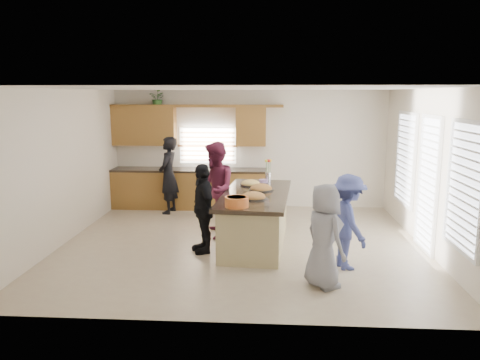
# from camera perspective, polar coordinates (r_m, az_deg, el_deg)

# --- Properties ---
(floor) EXTENTS (6.50, 6.50, 0.00)m
(floor) POSITION_cam_1_polar(r_m,az_deg,el_deg) (8.64, 0.20, -7.80)
(floor) COLOR tan
(floor) RESTS_ON ground
(room_shell) EXTENTS (6.52, 6.02, 2.81)m
(room_shell) POSITION_cam_1_polar(r_m,az_deg,el_deg) (8.24, 0.21, 4.85)
(room_shell) COLOR silver
(room_shell) RESTS_ON ground
(back_cabinetry) EXTENTS (4.08, 0.66, 2.46)m
(back_cabinetry) POSITION_cam_1_polar(r_m,az_deg,el_deg) (11.24, -6.44, 1.20)
(back_cabinetry) COLOR olive
(back_cabinetry) RESTS_ON ground
(right_wall_glazing) EXTENTS (0.06, 4.00, 2.25)m
(right_wall_glazing) POSITION_cam_1_polar(r_m,az_deg,el_deg) (8.62, 22.06, 0.57)
(right_wall_glazing) COLOR white
(right_wall_glazing) RESTS_ON ground
(island) EXTENTS (1.37, 2.79, 0.95)m
(island) POSITION_cam_1_polar(r_m,az_deg,el_deg) (8.55, 1.94, -4.84)
(island) COLOR tan
(island) RESTS_ON ground
(platter_front) EXTENTS (0.46, 0.46, 0.19)m
(platter_front) POSITION_cam_1_polar(r_m,az_deg,el_deg) (7.95, 1.65, -2.12)
(platter_front) COLOR black
(platter_front) RESTS_ON island
(platter_mid) EXTENTS (0.46, 0.46, 0.18)m
(platter_mid) POSITION_cam_1_polar(r_m,az_deg,el_deg) (8.66, 2.60, -1.07)
(platter_mid) COLOR black
(platter_mid) RESTS_ON island
(platter_back) EXTENTS (0.41, 0.41, 0.17)m
(platter_back) POSITION_cam_1_polar(r_m,az_deg,el_deg) (9.11, 1.30, -0.49)
(platter_back) COLOR black
(platter_back) RESTS_ON island
(salad_bowl) EXTENTS (0.38, 0.38, 0.16)m
(salad_bowl) POSITION_cam_1_polar(r_m,az_deg,el_deg) (7.37, -0.40, -2.61)
(salad_bowl) COLOR orange
(salad_bowl) RESTS_ON island
(clear_cup) EXTENTS (0.08, 0.08, 0.11)m
(clear_cup) POSITION_cam_1_polar(r_m,az_deg,el_deg) (7.46, 3.29, -2.73)
(clear_cup) COLOR white
(clear_cup) RESTS_ON island
(plate_stack) EXTENTS (0.19, 0.19, 0.06)m
(plate_stack) POSITION_cam_1_polar(r_m,az_deg,el_deg) (9.44, 2.88, -0.11)
(plate_stack) COLOR #9F7DB6
(plate_stack) RESTS_ON island
(flower_vase) EXTENTS (0.14, 0.14, 0.45)m
(flower_vase) POSITION_cam_1_polar(r_m,az_deg,el_deg) (9.57, 3.46, 1.30)
(flower_vase) COLOR silver
(flower_vase) RESTS_ON island
(potted_plant) EXTENTS (0.47, 0.45, 0.42)m
(potted_plant) POSITION_cam_1_polar(r_m,az_deg,el_deg) (11.32, -9.98, 9.80)
(potted_plant) COLOR #346528
(potted_plant) RESTS_ON back_cabinetry
(woman_left_back) EXTENTS (0.50, 0.69, 1.76)m
(woman_left_back) POSITION_cam_1_polar(r_m,az_deg,el_deg) (10.79, -8.71, 0.58)
(woman_left_back) COLOR black
(woman_left_back) RESTS_ON ground
(woman_left_mid) EXTENTS (0.84, 1.00, 1.83)m
(woman_left_mid) POSITION_cam_1_polar(r_m,az_deg,el_deg) (8.87, -3.05, -1.21)
(woman_left_mid) COLOR maroon
(woman_left_mid) RESTS_ON ground
(woman_left_front) EXTENTS (0.71, 0.98, 1.55)m
(woman_left_front) POSITION_cam_1_polar(r_m,az_deg,el_deg) (8.06, -4.55, -3.45)
(woman_left_front) COLOR black
(woman_left_front) RESTS_ON ground
(woman_right_back) EXTENTS (0.81, 1.09, 1.50)m
(woman_right_back) POSITION_cam_1_polar(r_m,az_deg,el_deg) (7.48, 13.02, -5.00)
(woman_right_back) COLOR #3E4888
(woman_right_back) RESTS_ON ground
(woman_right_front) EXTENTS (0.78, 0.87, 1.49)m
(woman_right_front) POSITION_cam_1_polar(r_m,az_deg,el_deg) (6.69, 10.23, -6.75)
(woman_right_front) COLOR slate
(woman_right_front) RESTS_ON ground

